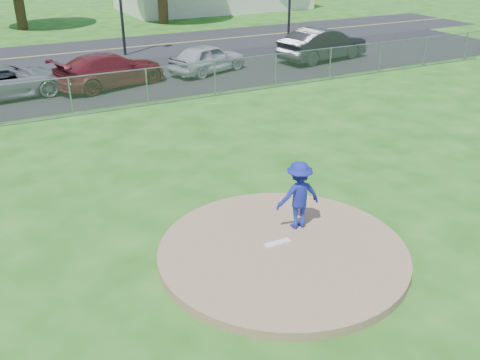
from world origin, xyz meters
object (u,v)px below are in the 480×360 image
(parked_car_darkred, at_px, (110,70))
(parked_car_pearl, at_px, (208,58))
(parked_car_gray, at_px, (6,81))
(parked_car_charcoal, at_px, (323,44))
(pitcher, at_px, (299,195))

(parked_car_darkred, distance_m, parked_car_pearl, 4.98)
(parked_car_gray, xyz_separation_m, parked_car_charcoal, (16.06, -0.17, 0.17))
(parked_car_pearl, distance_m, parked_car_charcoal, 6.73)
(parked_car_charcoal, bearing_deg, parked_car_gray, 79.16)
(parked_car_gray, bearing_deg, pitcher, -169.59)
(pitcher, relative_size, parked_car_pearl, 0.39)
(parked_car_gray, distance_m, parked_car_pearl, 9.34)
(parked_car_gray, bearing_deg, parked_car_darkred, -99.92)
(parked_car_gray, relative_size, parked_car_darkred, 0.96)
(pitcher, height_order, parked_car_pearl, pitcher)
(parked_car_darkred, distance_m, parked_car_charcoal, 11.69)
(pitcher, bearing_deg, parked_car_charcoal, -121.15)
(parked_car_gray, bearing_deg, parked_car_pearl, -96.05)
(parked_car_pearl, xyz_separation_m, parked_car_charcoal, (6.72, -0.28, 0.15))
(parked_car_darkred, bearing_deg, pitcher, 165.64)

